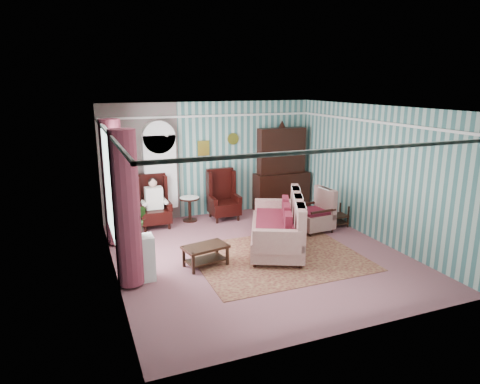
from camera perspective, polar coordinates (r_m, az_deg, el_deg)
name	(u,v)px	position (r m, az deg, el deg)	size (l,w,h in m)	color
floor	(258,254)	(8.70, 2.38, -8.29)	(6.00, 6.00, 0.00)	#844D55
room_shell	(225,156)	(8.07, -2.00, 4.79)	(5.53, 6.02, 2.91)	#366362
bookcase	(160,177)	(10.58, -10.58, 1.95)	(0.80, 0.28, 2.24)	silver
dresser_hutch	(282,166)	(11.51, 5.61, 3.42)	(1.50, 0.56, 2.36)	black
wingback_left	(154,202)	(10.28, -11.40, -1.29)	(0.76, 0.80, 1.25)	black
wingback_right	(224,195)	(10.71, -2.17, -0.39)	(0.76, 0.80, 1.25)	black
seated_woman	(154,203)	(10.29, -11.39, -1.48)	(0.44, 0.40, 1.18)	silver
round_side_table	(190,209)	(10.70, -6.72, -2.30)	(0.50, 0.50, 0.60)	black
nest_table	(337,215)	(10.50, 12.80, -3.06)	(0.45, 0.38, 0.54)	black
plant_stand	(138,259)	(7.67, -13.45, -8.66)	(0.55, 0.35, 0.80)	white
rug	(278,257)	(8.56, 5.06, -8.66)	(3.20, 2.60, 0.01)	#521B24
sofa	(277,225)	(8.87, 4.90, -4.37)	(2.28, 0.89, 1.02)	#C5B699
floral_armchair	(314,211)	(10.02, 9.86, -2.47)	(0.82, 0.73, 0.97)	beige
coffee_table	(206,256)	(8.12, -4.62, -8.47)	(0.81, 0.49, 0.41)	black
potted_plant_a	(135,226)	(7.37, -13.82, -4.43)	(0.41, 0.35, 0.45)	#214816
potted_plant_b	(138,220)	(7.52, -13.46, -3.69)	(0.29, 0.24, 0.53)	#1C4E18
potted_plant_c	(128,225)	(7.51, -14.77, -4.22)	(0.24, 0.24, 0.43)	#1B4C17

